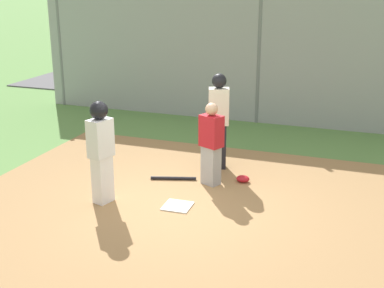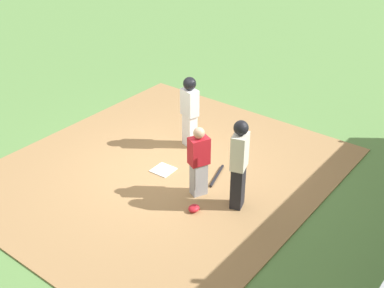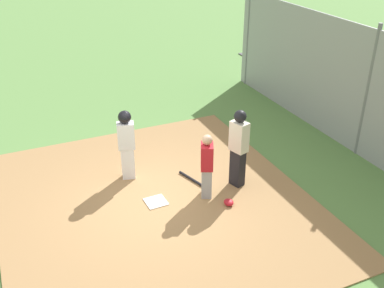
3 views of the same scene
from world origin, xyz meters
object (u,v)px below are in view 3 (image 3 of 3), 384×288
Objects in this scene: catcher_mask at (229,202)px; runner at (126,140)px; catcher at (207,165)px; umpire at (239,146)px; baseball_bat at (191,179)px; home_plate at (156,202)px.

runner is at bearing 39.84° from catcher_mask.
catcher_mask is at bearing 143.21° from catcher.
umpire is 1.42m from baseball_bat.
runner is 7.08× the size of catcher_mask.
catcher is at bearing -100.46° from home_plate.
catcher_mask reaches higher than baseball_bat.
umpire is at bearing -92.29° from home_plate.
runner reaches higher than catcher.
baseball_bat is (0.50, -1.06, 0.02)m from home_plate.
baseball_bat is at bearing -50.43° from umpire.
catcher reaches higher than baseball_bat.
home_plate is at bearing 25.46° from runner.
catcher is 6.19× the size of catcher_mask.
catcher is at bearing -13.20° from baseball_bat.
catcher_mask is (-0.72, -1.39, 0.05)m from home_plate.
umpire is 2.53m from runner.
umpire is at bearing 39.71° from baseball_bat.
catcher is at bearing -8.76° from umpire.
catcher_mask reaches higher than home_plate.
catcher_mask is (-1.22, -0.33, 0.03)m from baseball_bat.
catcher_mask is at bearing -2.08° from baseball_bat.
umpire is at bearing -146.63° from catcher.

